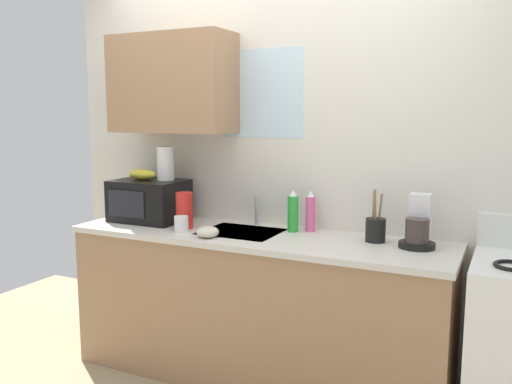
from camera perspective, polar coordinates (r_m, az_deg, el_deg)
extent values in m
cube|color=silver|center=(3.41, 2.58, 2.44)|extent=(3.05, 0.10, 2.50)
cube|color=#9E7551|center=(3.54, -8.94, 11.32)|extent=(0.82, 0.32, 0.62)
cube|color=silver|center=(3.40, 0.64, 10.45)|extent=(0.56, 0.02, 0.55)
cube|color=#9E7551|center=(3.29, 0.00, -12.46)|extent=(2.25, 0.60, 0.86)
cube|color=beige|center=(3.16, 0.00, -4.81)|extent=(2.28, 0.63, 0.03)
cube|color=#9EA0A5|center=(3.23, -1.60, -5.44)|extent=(0.46, 0.38, 0.14)
cylinder|color=#B2B5BA|center=(3.39, 0.11, -1.99)|extent=(0.03, 0.03, 0.18)
cube|color=black|center=(3.59, -11.30, -0.89)|extent=(0.46, 0.34, 0.27)
cube|color=black|center=(3.48, -13.68, -1.24)|extent=(0.28, 0.01, 0.17)
ellipsoid|color=gold|center=(3.59, -12.01, 1.85)|extent=(0.20, 0.11, 0.07)
cylinder|color=white|center=(3.54, -9.63, 3.03)|extent=(0.11, 0.11, 0.22)
cylinder|color=black|center=(2.96, 16.77, -5.44)|extent=(0.19, 0.19, 0.03)
cylinder|color=#3F332D|center=(2.93, 16.80, -3.96)|extent=(0.12, 0.12, 0.13)
cube|color=silver|center=(3.00, 17.09, -2.63)|extent=(0.11, 0.09, 0.26)
cylinder|color=green|center=(3.20, 3.96, -2.34)|extent=(0.07, 0.07, 0.22)
cone|color=white|center=(3.18, 3.99, -0.11)|extent=(0.05, 0.05, 0.04)
cylinder|color=#E55999|center=(3.22, 5.83, -2.34)|extent=(0.06, 0.06, 0.21)
cone|color=white|center=(3.20, 5.86, -0.18)|extent=(0.04, 0.04, 0.04)
cylinder|color=red|center=(3.31, -7.64, -1.96)|extent=(0.10, 0.10, 0.22)
cylinder|color=white|center=(3.23, -7.97, -3.39)|extent=(0.08, 0.08, 0.09)
cylinder|color=black|center=(3.03, 12.63, -3.99)|extent=(0.11, 0.11, 0.13)
cylinder|color=olive|center=(3.01, 12.41, -2.16)|extent=(0.02, 0.02, 0.25)
cylinder|color=olive|center=(3.02, 13.06, -2.33)|extent=(0.03, 0.02, 0.23)
cylinder|color=olive|center=(2.99, 12.60, -2.14)|extent=(0.02, 0.04, 0.26)
ellipsoid|color=beige|center=(3.07, -5.17, -4.26)|extent=(0.13, 0.13, 0.06)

